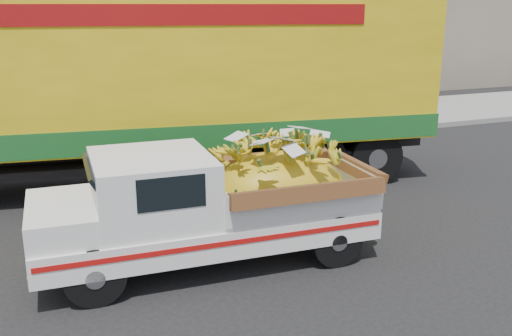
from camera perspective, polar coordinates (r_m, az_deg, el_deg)
name	(u,v)px	position (r m, az deg, el deg)	size (l,w,h in m)	color
ground	(123,298)	(7.47, -13.12, -12.51)	(100.00, 100.00, 0.00)	black
curb	(76,158)	(13.96, -17.60, 1.00)	(60.00, 0.25, 0.15)	gray
sidewalk	(69,139)	(16.00, -18.21, 2.78)	(60.00, 4.00, 0.14)	gray
building_right	(378,16)	(26.95, 12.13, 14.60)	(14.00, 6.00, 6.00)	gray
pickup_truck	(231,201)	(8.01, -2.56, -3.28)	(4.68, 1.84, 1.62)	black
semi_trailer	(132,80)	(11.28, -12.31, 8.57)	(12.05, 4.03, 3.80)	black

